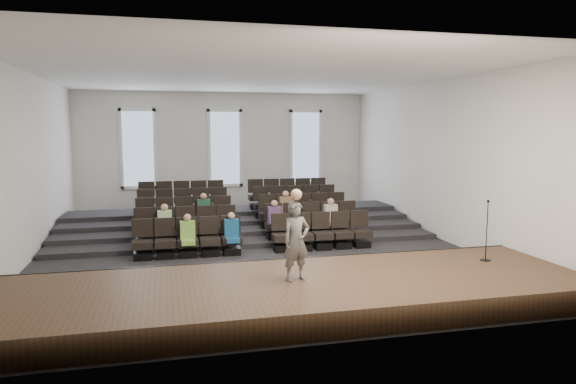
{
  "coord_description": "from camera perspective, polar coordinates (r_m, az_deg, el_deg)",
  "views": [
    {
      "loc": [
        -2.49,
        -14.59,
        3.46
      ],
      "look_at": [
        1.16,
        0.5,
        1.57
      ],
      "focal_mm": 32.0,
      "sensor_mm": 36.0,
      "label": 1
    }
  ],
  "objects": [
    {
      "name": "ground",
      "position": [
        15.2,
        -3.82,
        -6.25
      ],
      "size": [
        14.0,
        14.0,
        0.0
      ],
      "primitive_type": "plane",
      "color": "black",
      "rests_on": "ground"
    },
    {
      "name": "ceiling",
      "position": [
        14.89,
        -3.98,
        12.89
      ],
      "size": [
        12.0,
        14.0,
        0.02
      ],
      "primitive_type": "cube",
      "color": "white",
      "rests_on": "ground"
    },
    {
      "name": "wall_back",
      "position": [
        21.78,
        -7.02,
        4.35
      ],
      "size": [
        12.0,
        0.04,
        5.0
      ],
      "primitive_type": "cube",
      "color": "white",
      "rests_on": "ground"
    },
    {
      "name": "wall_front",
      "position": [
        8.03,
        4.58,
        0.04
      ],
      "size": [
        12.0,
        0.04,
        5.0
      ],
      "primitive_type": "cube",
      "color": "white",
      "rests_on": "ground"
    },
    {
      "name": "wall_left",
      "position": [
        15.05,
        -27.14,
        2.5
      ],
      "size": [
        0.04,
        14.0,
        5.0
      ],
      "primitive_type": "cube",
      "color": "white",
      "rests_on": "ground"
    },
    {
      "name": "wall_right",
      "position": [
        16.92,
        16.67,
        3.38
      ],
      "size": [
        0.04,
        14.0,
        5.0
      ],
      "primitive_type": "cube",
      "color": "white",
      "rests_on": "ground"
    },
    {
      "name": "stage",
      "position": [
        10.33,
        1.08,
        -11.19
      ],
      "size": [
        11.8,
        3.6,
        0.5
      ],
      "primitive_type": "cube",
      "color": "#432D1C",
      "rests_on": "ground"
    },
    {
      "name": "stage_lip",
      "position": [
        11.97,
        -1.09,
        -8.63
      ],
      "size": [
        11.8,
        0.06,
        0.52
      ],
      "primitive_type": "cube",
      "color": "black",
      "rests_on": "ground"
    },
    {
      "name": "risers",
      "position": [
        18.23,
        -5.52,
        -3.42
      ],
      "size": [
        11.8,
        4.8,
        0.6
      ],
      "color": "black",
      "rests_on": "ground"
    },
    {
      "name": "seating_rows",
      "position": [
        16.56,
        -4.74,
        -2.76
      ],
      "size": [
        6.8,
        4.7,
        1.67
      ],
      "color": "black",
      "rests_on": "ground"
    },
    {
      "name": "windows",
      "position": [
        21.7,
        -7.01,
        4.87
      ],
      "size": [
        8.44,
        0.1,
        3.24
      ],
      "color": "white",
      "rests_on": "wall_back"
    },
    {
      "name": "audience",
      "position": [
        15.43,
        -5.13,
        -2.91
      ],
      "size": [
        5.45,
        2.64,
        1.1
      ],
      "color": "#7EB548",
      "rests_on": "seating_rows"
    },
    {
      "name": "speaker",
      "position": [
        10.13,
        0.92,
        -5.47
      ],
      "size": [
        0.65,
        0.51,
        1.57
      ],
      "primitive_type": "imported",
      "rotation": [
        0.0,
        0.0,
        0.26
      ],
      "color": "#5D5A58",
      "rests_on": "stage"
    },
    {
      "name": "mic_stand",
      "position": [
        12.55,
        21.16,
        -5.26
      ],
      "size": [
        0.23,
        0.23,
        1.39
      ],
      "color": "black",
      "rests_on": "stage"
    }
  ]
}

